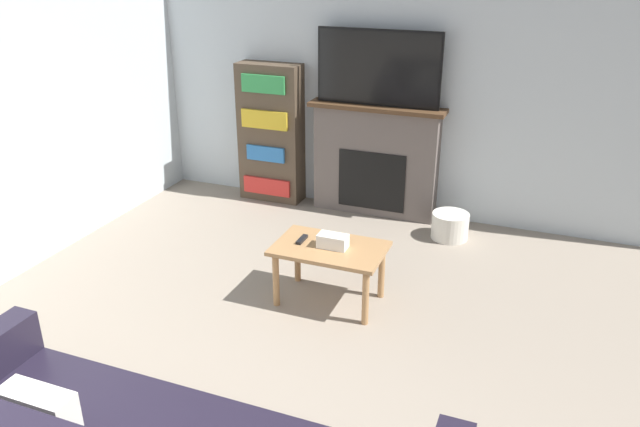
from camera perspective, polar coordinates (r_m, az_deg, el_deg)
The scene contains 8 objects.
wall_back at distance 6.08m, azimuth 7.44°, elevation 12.18°, with size 6.06×0.06×2.70m.
fireplace at distance 6.20m, azimuth 5.08°, elevation 4.91°, with size 1.33×0.28×1.11m.
tv at distance 5.96m, azimuth 5.34°, elevation 13.11°, with size 1.19×0.03×0.70m.
coffee_table at distance 4.64m, azimuth 0.88°, elevation -3.84°, with size 0.82×0.52×0.46m.
tissue_box at distance 4.58m, azimuth 1.18°, elevation -2.53°, with size 0.22×0.12×0.10m.
remote_control at distance 4.69m, azimuth -1.66°, elevation -2.39°, with size 0.04×0.15×0.02m.
bookshelf at distance 6.52m, azimuth -4.52°, elevation 7.31°, with size 0.66×0.29×1.43m.
storage_basket at distance 5.89m, azimuth 11.80°, elevation -1.10°, with size 0.34×0.34×0.24m.
Camera 1 is at (1.45, -1.09, 2.51)m, focal length 35.00 mm.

